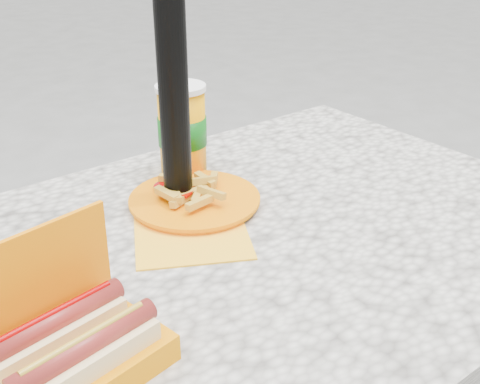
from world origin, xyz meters
TOP-DOWN VIEW (x-y plane):
  - picnic_table at (0.00, 0.00)m, footprint 1.20×0.80m
  - hotdog_box at (-0.32, -0.12)m, footprint 0.22×0.17m
  - fries_plate at (0.01, 0.13)m, footprint 0.30×0.32m
  - soda_cup at (0.08, 0.27)m, footprint 0.09×0.09m

SIDE VIEW (x-z plane):
  - picnic_table at x=0.00m, z-range 0.27..1.02m
  - fries_plate at x=0.01m, z-range 0.74..0.79m
  - hotdog_box at x=-0.32m, z-range 0.70..0.87m
  - soda_cup at x=0.08m, z-range 0.75..0.93m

